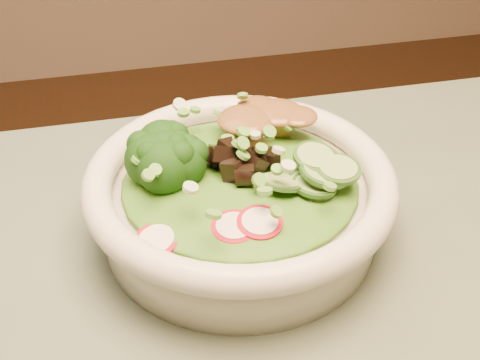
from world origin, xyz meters
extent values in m
cylinder|color=black|center=(0.55, 0.35, 0.36)|extent=(0.06, 0.06, 0.72)
cylinder|color=silver|center=(0.23, 0.20, 0.77)|extent=(0.21, 0.21, 0.04)
torus|color=silver|center=(0.23, 0.20, 0.80)|extent=(0.23, 0.23, 0.02)
ellipsoid|color=#2F6B16|center=(0.23, 0.20, 0.80)|extent=(0.18, 0.18, 0.02)
ellipsoid|color=brown|center=(0.25, 0.25, 0.82)|extent=(0.06, 0.05, 0.01)
camera|label=1|loc=(0.14, -0.18, 1.09)|focal=50.00mm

